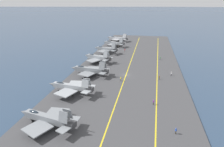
# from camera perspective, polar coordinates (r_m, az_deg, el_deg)

# --- Properties ---
(ground_plane) EXTENTS (2000.00, 2000.00, 0.00)m
(ground_plane) POSITION_cam_1_polar(r_m,az_deg,el_deg) (85.95, 4.01, -0.68)
(ground_plane) COLOR #2D425B
(carrier_deck) EXTENTS (205.99, 47.62, 0.40)m
(carrier_deck) POSITION_cam_1_polar(r_m,az_deg,el_deg) (85.88, 4.01, -0.55)
(carrier_deck) COLOR #424244
(carrier_deck) RESTS_ON ground
(deck_stripe_foul_line) EXTENTS (185.33, 5.64, 0.01)m
(deck_stripe_foul_line) POSITION_cam_1_polar(r_m,az_deg,el_deg) (85.40, 12.77, -1.00)
(deck_stripe_foul_line) COLOR yellow
(deck_stripe_foul_line) RESTS_ON carrier_deck
(deck_stripe_centerline) EXTENTS (185.39, 0.36, 0.01)m
(deck_stripe_centerline) POSITION_cam_1_polar(r_m,az_deg,el_deg) (85.81, 4.02, -0.43)
(deck_stripe_centerline) COLOR yellow
(deck_stripe_centerline) RESTS_ON carrier_deck
(parked_jet_second) EXTENTS (13.50, 16.87, 5.90)m
(parked_jet_second) POSITION_cam_1_polar(r_m,az_deg,el_deg) (53.92, -18.02, -12.11)
(parked_jet_second) COLOR gray
(parked_jet_second) RESTS_ON carrier_deck
(parked_jet_third) EXTENTS (14.15, 16.97, 5.98)m
(parked_jet_third) POSITION_cam_1_polar(r_m,az_deg,el_deg) (69.49, -11.56, -3.72)
(parked_jet_third) COLOR #9EA3A8
(parked_jet_third) RESTS_ON carrier_deck
(parked_jet_fourth) EXTENTS (13.53, 17.29, 6.53)m
(parked_jet_fourth) POSITION_cam_1_polar(r_m,az_deg,el_deg) (85.37, -6.33, 1.09)
(parked_jet_fourth) COLOR gray
(parked_jet_fourth) RESTS_ON carrier_deck
(parked_jet_fifth) EXTENTS (14.09, 16.03, 6.50)m
(parked_jet_fifth) POSITION_cam_1_polar(r_m,az_deg,el_deg) (103.66, -4.12, 4.62)
(parked_jet_fifth) COLOR gray
(parked_jet_fifth) RESTS_ON carrier_deck
(parked_jet_sixth) EXTENTS (13.94, 15.54, 6.08)m
(parked_jet_sixth) POSITION_cam_1_polar(r_m,az_deg,el_deg) (120.95, -1.68, 7.02)
(parked_jet_sixth) COLOR gray
(parked_jet_sixth) RESTS_ON carrier_deck
(parked_jet_seventh) EXTENTS (12.00, 15.91, 6.19)m
(parked_jet_seventh) POSITION_cam_1_polar(r_m,az_deg,el_deg) (138.70, 0.66, 8.72)
(parked_jet_seventh) COLOR gray
(parked_jet_seventh) RESTS_ON carrier_deck
(parked_jet_eighth) EXTENTS (12.27, 17.39, 5.99)m
(parked_jet_eighth) POSITION_cam_1_polar(r_m,az_deg,el_deg) (157.73, 1.64, 10.06)
(parked_jet_eighth) COLOR #A8AAAF
(parked_jet_eighth) RESTS_ON carrier_deck
(crew_blue_vest) EXTENTS (0.46, 0.45, 1.69)m
(crew_blue_vest) POSITION_cam_1_polar(r_m,az_deg,el_deg) (51.82, 17.77, -15.27)
(crew_blue_vest) COLOR #383328
(crew_blue_vest) RESTS_ON carrier_deck
(crew_red_vest) EXTENTS (0.41, 0.46, 1.77)m
(crew_red_vest) POSITION_cam_1_polar(r_m,az_deg,el_deg) (125.21, 3.67, 6.68)
(crew_red_vest) COLOR #4C473D
(crew_red_vest) RESTS_ON carrier_deck
(crew_green_vest) EXTENTS (0.44, 0.37, 1.71)m
(crew_green_vest) POSITION_cam_1_polar(r_m,az_deg,el_deg) (110.39, 13.59, 4.28)
(crew_green_vest) COLOR #232328
(crew_green_vest) RESTS_ON carrier_deck
(crew_white_vest) EXTENTS (0.45, 0.46, 1.74)m
(crew_white_vest) POSITION_cam_1_polar(r_m,az_deg,el_deg) (88.08, 16.60, -0.04)
(crew_white_vest) COLOR #232328
(crew_white_vest) RESTS_ON carrier_deck
(crew_yellow_vest) EXTENTS (0.46, 0.44, 1.81)m
(crew_yellow_vest) POSITION_cam_1_polar(r_m,az_deg,el_deg) (79.00, 2.52, -1.49)
(crew_yellow_vest) COLOR #4C473D
(crew_yellow_vest) RESTS_ON carrier_deck
(crew_brown_vest) EXTENTS (0.28, 0.39, 1.74)m
(crew_brown_vest) POSITION_cam_1_polar(r_m,az_deg,el_deg) (82.73, 13.37, -1.05)
(crew_brown_vest) COLOR #4C473D
(crew_brown_vest) RESTS_ON carrier_deck
(crew_purple_vest) EXTENTS (0.46, 0.42, 1.78)m
(crew_purple_vest) POSITION_cam_1_polar(r_m,az_deg,el_deg) (62.87, 11.77, -7.93)
(crew_purple_vest) COLOR #383328
(crew_purple_vest) RESTS_ON carrier_deck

